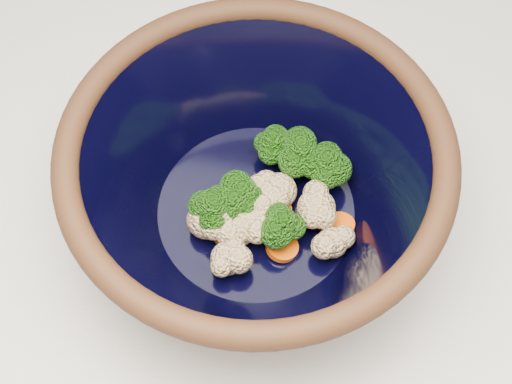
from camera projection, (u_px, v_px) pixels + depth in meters
name	position (u px, v px, depth m)	size (l,w,h in m)	color
mixing_bowl	(256.00, 184.00, 0.59)	(0.35, 0.35, 0.14)	black
vegetable_pile	(266.00, 197.00, 0.61)	(0.14, 0.14, 0.05)	#608442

